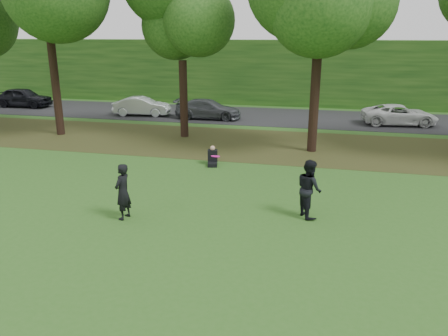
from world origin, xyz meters
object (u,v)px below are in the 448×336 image
(player_left, at_px, (123,192))
(frisbee, at_px, (215,156))
(player_right, at_px, (309,188))
(seated_person, at_px, (213,158))

(player_left, height_order, frisbee, frisbee)
(player_right, height_order, seated_person, player_right)
(player_left, relative_size, frisbee, 5.73)
(player_left, distance_m, seated_person, 6.36)
(player_right, bearing_deg, player_left, 76.79)
(frisbee, height_order, seated_person, frisbee)
(player_left, relative_size, seated_person, 2.11)
(player_right, xyz_separation_m, frisbee, (-2.81, -0.65, 1.03))
(seated_person, bearing_deg, frisbee, -87.31)
(frisbee, distance_m, seated_person, 5.83)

